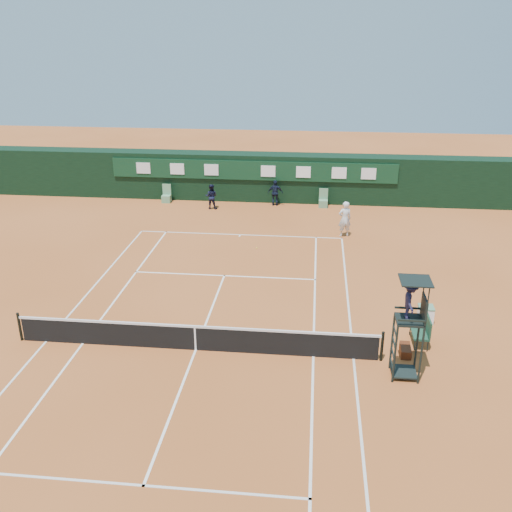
{
  "coord_description": "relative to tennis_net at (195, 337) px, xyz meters",
  "views": [
    {
      "loc": [
        3.92,
        -16.97,
        10.6
      ],
      "look_at": [
        1.49,
        6.0,
        1.2
      ],
      "focal_mm": 40.0,
      "sensor_mm": 36.0,
      "label": 1
    }
  ],
  "objects": [
    {
      "name": "ground",
      "position": [
        0.0,
        0.0,
        -0.51
      ],
      "size": [
        90.0,
        90.0,
        0.0
      ],
      "primitive_type": "plane",
      "color": "#B85F2B",
      "rests_on": "ground"
    },
    {
      "name": "court_lines",
      "position": [
        0.0,
        0.0,
        -0.5
      ],
      "size": [
        11.05,
        23.85,
        0.01
      ],
      "color": "silver",
      "rests_on": "ground"
    },
    {
      "name": "tennis_net",
      "position": [
        0.0,
        0.0,
        0.0
      ],
      "size": [
        12.9,
        0.1,
        1.1
      ],
      "color": "black",
      "rests_on": "ground"
    },
    {
      "name": "back_wall",
      "position": [
        0.0,
        18.74,
        1.0
      ],
      "size": [
        40.0,
        1.65,
        3.0
      ],
      "color": "black",
      "rests_on": "ground"
    },
    {
      "name": "linesman_chair_left",
      "position": [
        -5.5,
        17.48,
        -0.19
      ],
      "size": [
        0.55,
        0.5,
        1.15
      ],
      "color": "#63986B",
      "rests_on": "ground"
    },
    {
      "name": "linesman_chair_right",
      "position": [
        4.5,
        17.48,
        -0.19
      ],
      "size": [
        0.55,
        0.5,
        1.15
      ],
      "color": "#5D8E66",
      "rests_on": "ground"
    },
    {
      "name": "umpire_chair",
      "position": [
        7.03,
        -0.84,
        1.95
      ],
      "size": [
        0.96,
        0.95,
        3.42
      ],
      "color": "black",
      "rests_on": "ground"
    },
    {
      "name": "player_bench",
      "position": [
        7.96,
        1.31,
        0.09
      ],
      "size": [
        0.55,
        1.2,
        1.1
      ],
      "color": "#19402C",
      "rests_on": "ground"
    },
    {
      "name": "tennis_bag",
      "position": [
        7.27,
        0.5,
        -0.36
      ],
      "size": [
        0.39,
        0.81,
        0.3
      ],
      "primitive_type": "cube",
      "rotation": [
        0.0,
        0.0,
        -0.05
      ],
      "color": "black",
      "rests_on": "ground"
    },
    {
      "name": "cooler",
      "position": [
        8.35,
        2.96,
        -0.18
      ],
      "size": [
        0.57,
        0.57,
        0.65
      ],
      "color": "white",
      "rests_on": "ground"
    },
    {
      "name": "tennis_ball",
      "position": [
        1.11,
        9.92,
        -0.48
      ],
      "size": [
        0.07,
        0.07,
        0.07
      ],
      "primitive_type": "sphere",
      "color": "yellow",
      "rests_on": "ground"
    },
    {
      "name": "player",
      "position": [
        5.6,
        12.27,
        0.46
      ],
      "size": [
        0.82,
        0.66,
        1.94
      ],
      "primitive_type": "imported",
      "rotation": [
        0.0,
        0.0,
        3.45
      ],
      "color": "silver",
      "rests_on": "ground"
    },
    {
      "name": "ball_kid_left",
      "position": [
        -2.38,
        16.43,
        0.27
      ],
      "size": [
        0.79,
        0.63,
        1.55
      ],
      "primitive_type": "imported",
      "rotation": [
        0.0,
        0.0,
        3.08
      ],
      "color": "black",
      "rests_on": "ground"
    },
    {
      "name": "ball_kid_right",
      "position": [
        1.49,
        17.52,
        0.3
      ],
      "size": [
        0.96,
        0.42,
        1.62
      ],
      "primitive_type": "imported",
      "rotation": [
        0.0,
        0.0,
        3.17
      ],
      "color": "black",
      "rests_on": "ground"
    }
  ]
}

